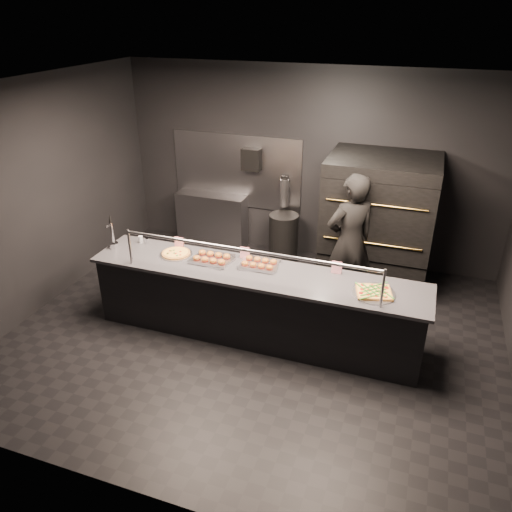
% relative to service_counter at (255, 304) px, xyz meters
% --- Properties ---
extents(room, '(6.04, 6.00, 3.00)m').
position_rel_service_counter_xyz_m(room, '(-0.02, 0.05, 1.03)').
color(room, black).
rests_on(room, ground).
extents(service_counter, '(4.10, 0.78, 1.37)m').
position_rel_service_counter_xyz_m(service_counter, '(0.00, 0.00, 0.00)').
color(service_counter, black).
rests_on(service_counter, ground).
extents(pizza_oven, '(1.50, 1.23, 1.91)m').
position_rel_service_counter_xyz_m(pizza_oven, '(1.20, 1.90, 0.50)').
color(pizza_oven, black).
rests_on(pizza_oven, ground).
extents(prep_shelf, '(1.20, 0.35, 0.90)m').
position_rel_service_counter_xyz_m(prep_shelf, '(-1.60, 2.32, -0.01)').
color(prep_shelf, '#99999E').
rests_on(prep_shelf, ground).
extents(towel_dispenser, '(0.30, 0.20, 0.35)m').
position_rel_service_counter_xyz_m(towel_dispenser, '(-0.90, 2.39, 1.09)').
color(towel_dispenser, black).
rests_on(towel_dispenser, room).
extents(fire_extinguisher, '(0.14, 0.14, 0.51)m').
position_rel_service_counter_xyz_m(fire_extinguisher, '(-0.35, 2.40, 0.60)').
color(fire_extinguisher, '#B2B2B7').
rests_on(fire_extinguisher, room).
extents(beer_tap, '(0.12, 0.18, 0.48)m').
position_rel_service_counter_xyz_m(beer_tap, '(-1.95, -0.01, 0.59)').
color(beer_tap, silver).
rests_on(beer_tap, service_counter).
extents(round_pizza, '(0.41, 0.41, 0.03)m').
position_rel_service_counter_xyz_m(round_pizza, '(-1.09, 0.09, 0.47)').
color(round_pizza, silver).
rests_on(round_pizza, service_counter).
extents(slider_tray_a, '(0.54, 0.43, 0.08)m').
position_rel_service_counter_xyz_m(slider_tray_a, '(-0.60, 0.09, 0.49)').
color(slider_tray_a, silver).
rests_on(slider_tray_a, service_counter).
extents(slider_tray_b, '(0.50, 0.40, 0.07)m').
position_rel_service_counter_xyz_m(slider_tray_b, '(-0.00, 0.15, 0.48)').
color(slider_tray_b, silver).
rests_on(slider_tray_b, service_counter).
extents(square_pizza, '(0.47, 0.47, 0.05)m').
position_rel_service_counter_xyz_m(square_pizza, '(1.40, -0.05, 0.47)').
color(square_pizza, silver).
rests_on(square_pizza, service_counter).
extents(condiment_jar, '(0.15, 0.06, 0.10)m').
position_rel_service_counter_xyz_m(condiment_jar, '(-1.67, 0.25, 0.50)').
color(condiment_jar, silver).
rests_on(condiment_jar, service_counter).
extents(tent_cards, '(2.19, 0.04, 0.15)m').
position_rel_service_counter_xyz_m(tent_cards, '(-0.15, 0.28, 0.53)').
color(tent_cards, white).
rests_on(tent_cards, service_counter).
extents(trash_bin, '(0.47, 0.47, 0.78)m').
position_rel_service_counter_xyz_m(trash_bin, '(-0.27, 2.14, -0.07)').
color(trash_bin, black).
rests_on(trash_bin, ground).
extents(worker, '(0.82, 0.78, 1.89)m').
position_rel_service_counter_xyz_m(worker, '(0.93, 1.13, 0.48)').
color(worker, black).
rests_on(worker, ground).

